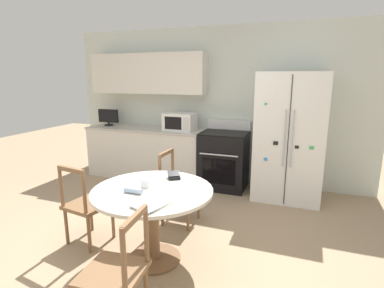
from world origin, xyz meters
The scene contains 15 objects.
ground_plane centered at (0.00, 0.00, 0.00)m, with size 14.00×14.00×0.00m, color #9E8466.
back_wall centered at (-0.30, 2.59, 1.44)m, with size 5.20×0.44×2.60m.
kitchen_counter centered at (-1.14, 2.29, 0.45)m, with size 2.13×0.64×0.90m.
refrigerator centered at (1.29, 2.19, 0.93)m, with size 0.95×0.81×1.86m.
oven_range centered at (0.29, 2.26, 0.47)m, with size 0.73×0.68×1.08m.
microwave centered at (-0.49, 2.28, 1.05)m, with size 0.51×0.38×0.29m.
countertop_tv centered at (-1.93, 2.31, 1.06)m, with size 0.40×0.16×0.30m.
dining_table centered at (0.16, 0.04, 0.59)m, with size 1.15×1.15×0.75m.
dining_chair_far centered at (0.07, 0.86, 0.43)m, with size 0.43×0.43×0.90m.
dining_chair_left centered at (-0.67, 0.08, 0.43)m, with size 0.48×0.48×0.90m.
dining_chair_near centered at (0.29, -0.78, 0.43)m, with size 0.46×0.46×0.90m.
candle_glass centered at (0.07, 0.06, 0.78)m, with size 0.09×0.09×0.08m.
folded_napkin centered at (0.04, -0.12, 0.77)m, with size 0.18×0.05×0.05m.
wallet centered at (0.23, 0.39, 0.77)m, with size 0.17×0.17×0.07m.
mail_stack centered at (0.33, -0.29, 0.76)m, with size 0.33×0.37×0.02m.
Camera 1 is at (1.43, -2.34, 1.79)m, focal length 28.00 mm.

